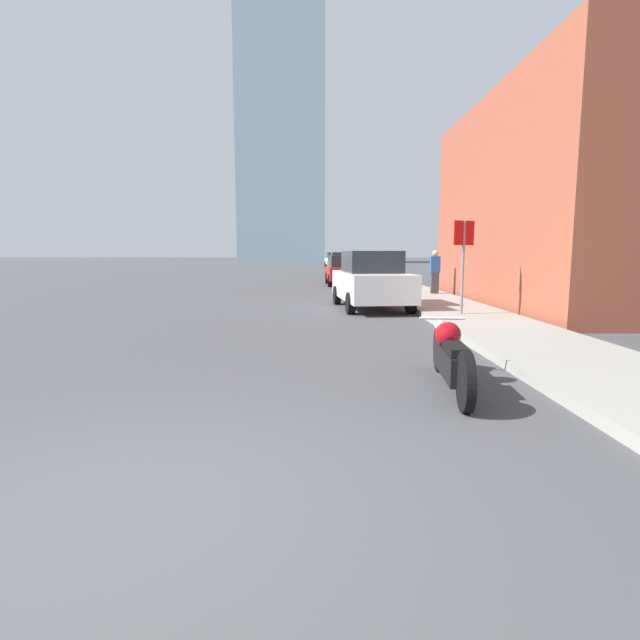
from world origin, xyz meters
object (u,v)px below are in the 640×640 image
at_px(parked_car_yellow, 337,262).
at_px(pedestrian, 436,271).
at_px(stop_sign, 464,251).
at_px(parked_car_white, 372,280).
at_px(parked_car_green, 342,264).
at_px(parked_car_red, 346,270).
at_px(parked_car_silver, 334,260).
at_px(motorcycle, 451,356).

xyz_separation_m(parked_car_yellow, pedestrian, (2.82, -29.09, 0.17)).
bearing_deg(stop_sign, parked_car_white, 128.65).
xyz_separation_m(parked_car_green, stop_sign, (2.01, -25.10, 0.86)).
relative_size(parked_car_white, parked_car_red, 0.99).
distance_m(parked_car_red, parked_car_silver, 33.73).
bearing_deg(parked_car_red, motorcycle, -91.09).
relative_size(motorcycle, parked_car_red, 0.55).
distance_m(motorcycle, parked_car_yellow, 42.03).
relative_size(motorcycle, pedestrian, 1.54).
distance_m(parked_car_white, parked_car_silver, 45.06).
height_order(parked_car_yellow, pedestrian, pedestrian).
xyz_separation_m(parked_car_white, parked_car_silver, (0.08, 45.06, 0.04)).
height_order(motorcycle, parked_car_red, parked_car_red).
bearing_deg(parked_car_silver, parked_car_red, -96.42).
height_order(motorcycle, pedestrian, pedestrian).
relative_size(parked_car_silver, stop_sign, 1.83).
bearing_deg(parked_car_silver, pedestrian, -92.10).
bearing_deg(parked_car_red, parked_car_yellow, 87.51).
bearing_deg(parked_car_green, parked_car_yellow, 86.45).
xyz_separation_m(parked_car_white, parked_car_red, (-0.21, 11.33, -0.07)).
distance_m(parked_car_green, parked_car_silver, 22.50).
height_order(parked_car_silver, stop_sign, stop_sign).
distance_m(parked_car_green, stop_sign, 25.20).
xyz_separation_m(parked_car_white, stop_sign, (2.04, -2.55, 0.87)).
height_order(stop_sign, pedestrian, stop_sign).
height_order(parked_car_white, parked_car_red, parked_car_white).
bearing_deg(motorcycle, pedestrian, 83.20).
bearing_deg(motorcycle, stop_sign, 78.37).
height_order(parked_car_yellow, stop_sign, stop_sign).
bearing_deg(pedestrian, parked_car_white, -125.85).
relative_size(parked_car_yellow, parked_car_silver, 0.91).
xyz_separation_m(parked_car_green, pedestrian, (2.80, -18.64, 0.11)).
distance_m(parked_car_white, parked_car_red, 11.33).
xyz_separation_m(motorcycle, pedestrian, (2.75, 12.93, 0.59)).
distance_m(parked_car_red, parked_car_yellow, 21.68).
height_order(parked_car_silver, pedestrian, same).
relative_size(parked_car_white, parked_car_green, 1.09).
bearing_deg(pedestrian, motorcycle, -102.00).
xyz_separation_m(motorcycle, parked_car_white, (-0.08, 9.02, 0.46)).
bearing_deg(parked_car_red, stop_sign, -82.71).
bearing_deg(parked_car_white, pedestrian, 48.19).
distance_m(parked_car_yellow, pedestrian, 29.23).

